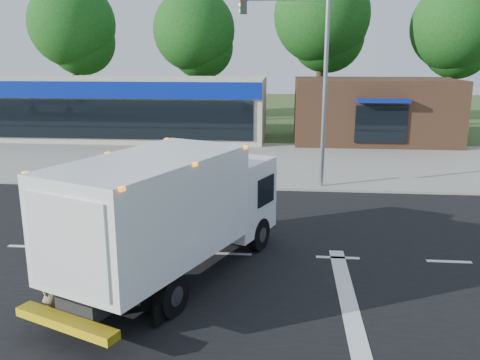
{
  "coord_description": "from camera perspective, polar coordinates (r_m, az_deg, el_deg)",
  "views": [
    {
      "loc": [
        1.52,
        -13.36,
        5.52
      ],
      "look_at": [
        0.09,
        1.92,
        1.7
      ],
      "focal_mm": 38.0,
      "sensor_mm": 36.0,
      "label": 1
    }
  ],
  "objects": [
    {
      "name": "background_trees",
      "position": [
        41.63,
        2.17,
        16.52
      ],
      "size": [
        36.77,
        7.39,
        12.1
      ],
      "color": "#332114",
      "rests_on": "ground"
    },
    {
      "name": "brown_storefront",
      "position": [
        33.97,
        14.73,
        7.57
      ],
      "size": [
        10.0,
        6.7,
        4.0
      ],
      "color": "#382316",
      "rests_on": "ground"
    },
    {
      "name": "ems_box_truck",
      "position": [
        12.45,
        -7.59,
        -3.07
      ],
      "size": [
        5.0,
        7.72,
        3.29
      ],
      "rotation": [
        0.0,
        0.0,
        1.17
      ],
      "color": "black",
      "rests_on": "ground"
    },
    {
      "name": "lane_markings",
      "position": [
        13.21,
        4.2,
        -10.67
      ],
      "size": [
        55.2,
        7.0,
        0.01
      ],
      "color": "silver",
      "rests_on": "road_asphalt"
    },
    {
      "name": "ground",
      "position": [
        14.54,
        -1.07,
        -8.34
      ],
      "size": [
        120.0,
        120.0,
        0.0
      ],
      "primitive_type": "plane",
      "color": "#385123",
      "rests_on": "ground"
    },
    {
      "name": "retail_strip_mall",
      "position": [
        35.09,
        -12.25,
        7.92
      ],
      "size": [
        18.0,
        6.2,
        4.0
      ],
      "color": "beige",
      "rests_on": "ground"
    },
    {
      "name": "sidewalk",
      "position": [
        22.29,
        1.27,
        -0.2
      ],
      "size": [
        60.0,
        2.4,
        0.12
      ],
      "primitive_type": "cube",
      "color": "gray",
      "rests_on": "ground"
    },
    {
      "name": "traffic_signal_pole",
      "position": [
        20.99,
        7.8,
        12.22
      ],
      "size": [
        3.51,
        0.25,
        8.0
      ],
      "color": "gray",
      "rests_on": "ground"
    },
    {
      "name": "emergency_worker",
      "position": [
        11.33,
        -19.91,
        -11.02
      ],
      "size": [
        0.73,
        0.6,
        1.82
      ],
      "rotation": [
        0.0,
        0.0,
        0.36
      ],
      "color": "tan",
      "rests_on": "ground"
    },
    {
      "name": "parking_apron",
      "position": [
        27.95,
        2.13,
        2.6
      ],
      "size": [
        60.0,
        9.0,
        0.02
      ],
      "primitive_type": "cube",
      "color": "gray",
      "rests_on": "ground"
    },
    {
      "name": "road_asphalt",
      "position": [
        14.53,
        -1.07,
        -8.32
      ],
      "size": [
        60.0,
        14.0,
        0.02
      ],
      "primitive_type": "cube",
      "color": "black",
      "rests_on": "ground"
    }
  ]
}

